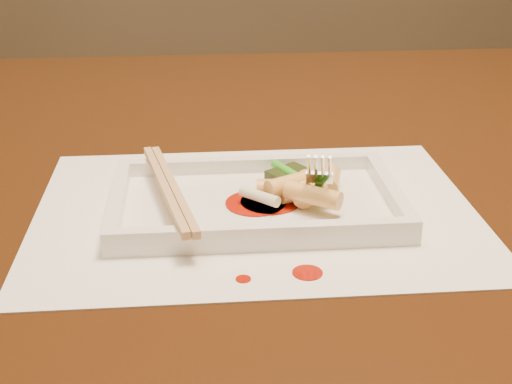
{
  "coord_description": "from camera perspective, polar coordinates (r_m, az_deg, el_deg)",
  "views": [
    {
      "loc": [
        0.02,
        -0.75,
        1.04
      ],
      "look_at": [
        0.07,
        -0.16,
        0.77
      ],
      "focal_mm": 50.0,
      "sensor_mm": 36.0,
      "label": 1
    }
  ],
  "objects": [
    {
      "name": "chopstick_a",
      "position": [
        0.64,
        -7.34,
        0.35
      ],
      "size": [
        0.05,
        0.19,
        0.01
      ],
      "primitive_type": "cube",
      "rotation": [
        0.0,
        0.0,
        0.21
      ],
      "color": "tan",
      "rests_on": "plate_rim_near"
    },
    {
      "name": "plate_rim_far",
      "position": [
        0.71,
        -0.51,
        2.23
      ],
      "size": [
        0.26,
        0.01,
        0.01
      ],
      "primitive_type": "cube",
      "color": "white",
      "rests_on": "plate_base"
    },
    {
      "name": "rice_cake_0",
      "position": [
        0.65,
        3.7,
        0.14
      ],
      "size": [
        0.05,
        0.03,
        0.02
      ],
      "primitive_type": "cylinder",
      "rotation": [
        1.57,
        0.0,
        1.87
      ],
      "color": "#FCD075",
      "rests_on": "plate_base"
    },
    {
      "name": "rice_cake_4",
      "position": [
        0.65,
        3.93,
        0.29
      ],
      "size": [
        0.03,
        0.05,
        0.02
      ],
      "primitive_type": "cylinder",
      "rotation": [
        1.57,
        0.0,
        2.93
      ],
      "color": "#FCD075",
      "rests_on": "plate_base"
    },
    {
      "name": "plate_rim_left",
      "position": [
        0.65,
        -11.0,
        -0.63
      ],
      "size": [
        0.01,
        0.14,
        0.01
      ],
      "primitive_type": "cube",
      "color": "white",
      "rests_on": "plate_base"
    },
    {
      "name": "plate_rim_near",
      "position": [
        0.58,
        0.63,
        -3.28
      ],
      "size": [
        0.26,
        0.01,
        0.01
      ],
      "primitive_type": "cube",
      "color": "white",
      "rests_on": "plate_base"
    },
    {
      "name": "plate_rim_right",
      "position": [
        0.67,
        10.69,
        0.14
      ],
      "size": [
        0.01,
        0.14,
        0.01
      ],
      "primitive_type": "cube",
      "color": "white",
      "rests_on": "plate_base"
    },
    {
      "name": "scallion_white",
      "position": [
        0.63,
        0.29,
        -0.35
      ],
      "size": [
        0.04,
        0.03,
        0.01
      ],
      "primitive_type": "cylinder",
      "rotation": [
        1.57,
        0.0,
        0.82
      ],
      "color": "#EAEACC",
      "rests_on": "plate_base"
    },
    {
      "name": "rice_cake_2",
      "position": [
        0.65,
        2.86,
        0.69
      ],
      "size": [
        0.05,
        0.04,
        0.02
      ],
      "primitive_type": "cylinder",
      "rotation": [
        1.57,
        0.0,
        2.06
      ],
      "color": "#FCD075",
      "rests_on": "plate_base"
    },
    {
      "name": "plate_base",
      "position": [
        0.65,
        0.0,
        -1.12
      ],
      "size": [
        0.26,
        0.16,
        0.01
      ],
      "primitive_type": "cube",
      "color": "white",
      "rests_on": "placemat"
    },
    {
      "name": "sauce_blob_0",
      "position": [
        0.64,
        -0.03,
        -0.9
      ],
      "size": [
        0.06,
        0.06,
        0.0
      ],
      "primitive_type": "cylinder",
      "color": "#9C1204",
      "rests_on": "plate_base"
    },
    {
      "name": "sauce_blob_1",
      "position": [
        0.65,
        1.12,
        -0.8
      ],
      "size": [
        0.05,
        0.05,
        0.0
      ],
      "primitive_type": "cylinder",
      "color": "#9C1204",
      "rests_on": "plate_base"
    },
    {
      "name": "sauce_splatter_a",
      "position": [
        0.55,
        4.14,
        -6.45
      ],
      "size": [
        0.02,
        0.02,
        0.0
      ],
      "primitive_type": "cylinder",
      "color": "#9C1204",
      "rests_on": "placemat"
    },
    {
      "name": "rice_cake_1",
      "position": [
        0.65,
        1.93,
        0.3
      ],
      "size": [
        0.04,
        0.02,
        0.02
      ],
      "primitive_type": "cylinder",
      "rotation": [
        1.57,
        0.0,
        1.48
      ],
      "color": "#FCD075",
      "rests_on": "plate_base"
    },
    {
      "name": "table",
      "position": [
        0.84,
        -5.56,
        -3.11
      ],
      "size": [
        1.4,
        0.9,
        0.75
      ],
      "color": "black",
      "rests_on": "ground"
    },
    {
      "name": "rice_cake_5",
      "position": [
        0.62,
        4.58,
        -0.27
      ],
      "size": [
        0.05,
        0.04,
        0.02
      ],
      "primitive_type": "cylinder",
      "rotation": [
        1.57,
        0.0,
        0.96
      ],
      "color": "#FCD075",
      "rests_on": "plate_base"
    },
    {
      "name": "rice_cake_3",
      "position": [
        0.67,
        5.91,
        0.9
      ],
      "size": [
        0.03,
        0.04,
        0.02
      ],
      "primitive_type": "cylinder",
      "rotation": [
        1.57,
        0.0,
        2.9
      ],
      "color": "#FCD075",
      "rests_on": "plate_base"
    },
    {
      "name": "fork",
      "position": [
        0.65,
        6.09,
        6.05
      ],
      "size": [
        0.09,
        0.1,
        0.14
      ],
      "primitive_type": null,
      "color": "silver",
      "rests_on": "plate_base"
    },
    {
      "name": "chopstick_b",
      "position": [
        0.64,
        -6.62,
        0.38
      ],
      "size": [
        0.05,
        0.19,
        0.01
      ],
      "primitive_type": "cube",
      "rotation": [
        0.0,
        0.0,
        0.21
      ],
      "color": "tan",
      "rests_on": "plate_rim_near"
    },
    {
      "name": "scallion_green",
      "position": [
        0.67,
        3.46,
        1.07
      ],
      "size": [
        0.05,
        0.08,
        0.01
      ],
      "primitive_type": "cylinder",
      "rotation": [
        1.57,
        0.0,
        0.45
      ],
      "color": "#2B9B19",
      "rests_on": "plate_base"
    },
    {
      "name": "sauce_splatter_b",
      "position": [
        0.54,
        -1.02,
        -6.97
      ],
      "size": [
        0.01,
        0.01,
        0.0
      ],
      "primitive_type": "cylinder",
      "color": "#9C1204",
      "rests_on": "placemat"
    },
    {
      "name": "placemat",
      "position": [
        0.65,
        0.0,
        -1.5
      ],
      "size": [
        0.4,
        0.3,
        0.0
      ],
      "primitive_type": "cube",
      "color": "white",
      "rests_on": "table"
    },
    {
      "name": "veg_piece",
      "position": [
        0.68,
        2.63,
        1.29
      ],
      "size": [
        0.05,
        0.04,
        0.01
      ],
      "primitive_type": "cube",
      "rotation": [
        0.0,
        0.0,
        0.61
      ],
      "color": "black",
      "rests_on": "plate_base"
    }
  ]
}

